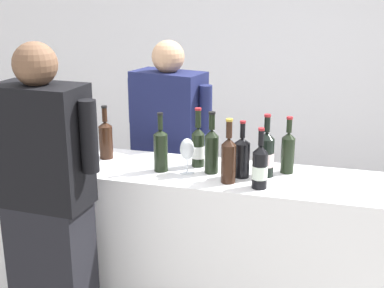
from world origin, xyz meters
The scene contains 17 objects.
wall_back centered at (0.00, 2.60, 1.40)m, with size 8.00×0.10×2.80m, color white.
counter centered at (0.00, 0.00, 0.49)m, with size 2.50×0.51×0.98m, color white.
wine_bottle_0 centered at (-0.88, 0.14, 1.09)m, with size 0.08×0.08×0.32m.
wine_bottle_1 centered at (0.38, -0.12, 1.10)m, with size 0.07×0.07×0.33m.
wine_bottle_2 centered at (0.16, 0.08, 1.09)m, with size 0.07×0.07×0.33m.
wine_bottle_3 centered at (0.26, 0.00, 1.11)m, with size 0.07×0.07×0.33m.
wine_bottle_4 centered at (-0.56, -0.12, 1.10)m, with size 0.07×0.07×0.34m.
wine_bottle_5 centered at (0.54, 0.03, 1.09)m, with size 0.08×0.08×0.33m.
wine_bottle_6 centered at (0.54, -0.15, 1.08)m, with size 0.08×0.08×0.31m.
wine_bottle_7 centered at (-0.38, 0.07, 1.09)m, with size 0.08×0.08×0.31m.
wine_bottle_8 centered at (0.43, -0.02, 1.09)m, with size 0.08×0.08×0.30m.
wine_bottle_9 centered at (-0.01, -0.04, 1.10)m, with size 0.08×0.08×0.32m.
wine_bottle_11 centered at (0.65, 0.11, 1.10)m, with size 0.07×0.07×0.31m.
wine_glass centered at (0.14, -0.04, 1.10)m, with size 0.08×0.08×0.19m.
ice_bucket centered at (-0.65, 0.11, 1.09)m, with size 0.23×0.23×0.23m.
person_server centered at (-0.16, 0.55, 0.78)m, with size 0.60×0.34×1.61m.
person_guest centered at (-0.43, -0.51, 0.83)m, with size 0.58×0.26×1.70m.
Camera 1 is at (0.86, -2.54, 1.94)m, focal length 48.60 mm.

